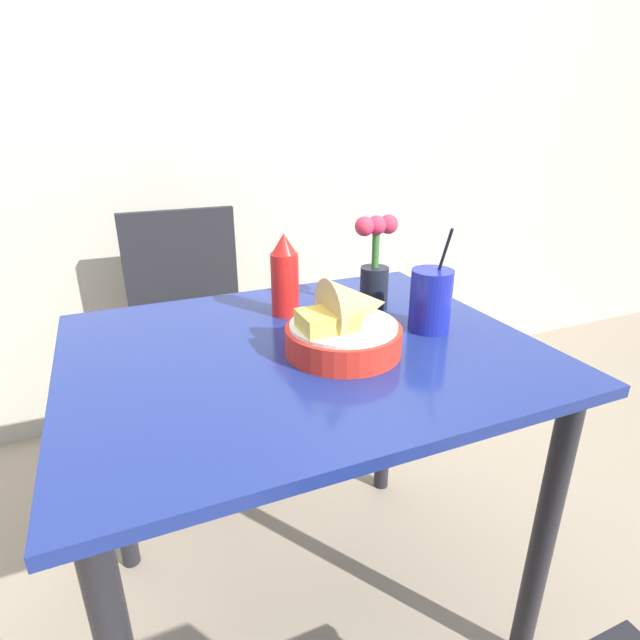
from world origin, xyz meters
The scene contains 8 objects.
ground_plane centered at (0.00, 0.00, 0.00)m, with size 12.00×12.00×0.00m, color gray.
wall_window centered at (0.00, 1.17, 1.30)m, with size 7.00×0.06×2.60m.
dining_table centered at (0.00, 0.00, 0.65)m, with size 0.96×0.79×0.77m.
chair_far_window centered at (-0.12, 0.82, 0.54)m, with size 0.40×0.40×0.92m.
food_basket centered at (0.07, -0.06, 0.83)m, with size 0.24×0.24×0.16m.
ketchup_bottle centered at (0.03, 0.19, 0.87)m, with size 0.07×0.07×0.20m.
drink_cup centered at (0.30, -0.03, 0.84)m, with size 0.09×0.09×0.24m.
flower_vase centered at (0.25, 0.14, 0.88)m, with size 0.11×0.07×0.23m.
Camera 1 is at (-0.34, -0.90, 1.22)m, focal length 28.00 mm.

